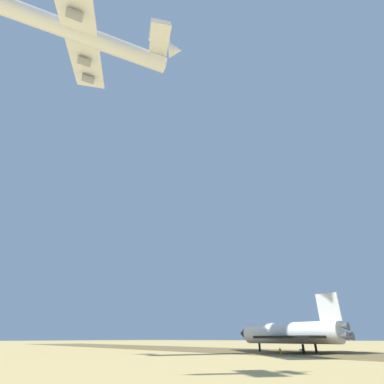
{
  "coord_description": "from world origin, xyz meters",
  "views": [
    {
      "loc": [
        -34.86,
        98.81,
        3.83
      ],
      "look_at": [
        14.19,
        29.13,
        47.63
      ],
      "focal_mm": 26.72,
      "sensor_mm": 36.0,
      "label": 1
    }
  ],
  "objects": [
    {
      "name": "ground_crew_near_nose",
      "position": [
        -4.85,
        16.43,
        0.94
      ],
      "size": [
        0.64,
        0.31,
        1.73
      ],
      "rotation": [
        0.0,
        0.0,
        1.75
      ],
      "color": "orange",
      "rests_on": "ground"
    },
    {
      "name": "carrier_jet",
      "position": [
        36.12,
        68.79,
        101.99
      ],
      "size": [
        59.23,
        62.81,
        22.27
      ],
      "rotation": [
        -0.21,
        0.0,
        0.83
      ],
      "color": "white"
    },
    {
      "name": "ground_plane",
      "position": [
        0.0,
        0.0,
        0.0
      ],
      "size": [
        1200.0,
        1200.0,
        0.0
      ],
      "primitive_type": "plane",
      "color": "tan"
    },
    {
      "name": "ground_support_crate",
      "position": [
        -1.15,
        -14.99,
        0.32
      ],
      "size": [
        1.92,
        1.82,
        0.64
      ],
      "primitive_type": "cube",
      "rotation": [
        0.0,
        0.0,
        0.67
      ],
      "color": "#596B4C",
      "rests_on": "ground"
    },
    {
      "name": "chase_jet_lead",
      "position": [
        45.2,
        66.32,
        118.9
      ],
      "size": [
        12.27,
        13.35,
        4.0
      ],
      "rotation": [
        0.0,
        0.0,
        0.85
      ],
      "color": "#999EA3"
    },
    {
      "name": "runway_strip",
      "position": [
        -2.41,
        -0.45,
        0.01
      ],
      "size": [
        437.93,
        146.75,
        0.02
      ],
      "primitive_type": "cube",
      "rotation": [
        0.0,
        0.0,
        -0.24
      ],
      "color": "brown",
      "rests_on": "ground"
    },
    {
      "name": "space_shuttle",
      "position": [
        -1.89,
        -0.58,
        5.35
      ],
      "size": [
        38.62,
        27.57,
        15.8
      ],
      "rotation": [
        0.0,
        0.0,
        -0.24
      ],
      "color": "white",
      "rests_on": "ground"
    }
  ]
}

